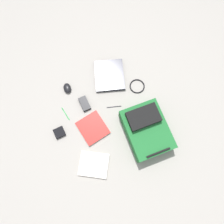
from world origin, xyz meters
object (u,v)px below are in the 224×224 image
at_px(pen_black, 65,114).
at_px(pen_blue, 114,107).
at_px(book_red, 93,128).
at_px(power_brick, 85,104).
at_px(book_blue, 94,165).
at_px(cable_coil, 137,86).
at_px(laptop, 109,75).
at_px(computer_mouse, 67,88).
at_px(backpack, 146,129).
at_px(earbud_pouch, 59,133).

relative_size(pen_black, pen_blue, 1.02).
height_order(book_red, power_brick, power_brick).
relative_size(book_blue, cable_coil, 2.19).
bearing_deg(pen_blue, laptop, -104.74).
bearing_deg(computer_mouse, pen_black, 70.86).
height_order(backpack, book_red, backpack).
height_order(book_red, computer_mouse, computer_mouse).
bearing_deg(power_brick, book_blue, 77.40).
bearing_deg(computer_mouse, book_blue, 93.09).
bearing_deg(backpack, pen_blue, -62.03).
height_order(backpack, pen_blue, backpack).
relative_size(pen_blue, earbud_pouch, 1.54).
height_order(laptop, earbud_pouch, laptop).
height_order(book_blue, power_brick, power_brick).
xyz_separation_m(laptop, pen_blue, (0.08, 0.29, -0.01)).
relative_size(cable_coil, earbud_pouch, 1.62).
distance_m(book_red, book_blue, 0.31).
bearing_deg(cable_coil, power_brick, -2.86).
bearing_deg(backpack, pen_black, -35.21).
height_order(book_blue, computer_mouse, computer_mouse).
bearing_deg(pen_blue, book_blue, 48.76).
distance_m(laptop, computer_mouse, 0.41).
bearing_deg(power_brick, laptop, -151.46).
bearing_deg(laptop, power_brick, 28.54).
height_order(computer_mouse, earbud_pouch, computer_mouse).
relative_size(power_brick, pen_black, 0.97).
xyz_separation_m(book_blue, earbud_pouch, (0.18, -0.37, 0.00)).
xyz_separation_m(book_red, earbud_pouch, (0.28, -0.07, 0.00)).
distance_m(book_blue, pen_blue, 0.53).
height_order(laptop, book_blue, laptop).
bearing_deg(book_red, pen_blue, -156.26).
relative_size(laptop, book_blue, 1.23).
distance_m(laptop, power_brick, 0.35).
bearing_deg(pen_black, pen_blue, 165.85).
bearing_deg(earbud_pouch, laptop, -151.35).
bearing_deg(laptop, book_red, 51.22).
height_order(book_blue, cable_coil, book_blue).
relative_size(book_red, earbud_pouch, 3.19).
xyz_separation_m(backpack, power_brick, (0.40, -0.43, -0.06)).
height_order(book_blue, pen_blue, book_blue).
bearing_deg(earbud_pouch, power_brick, -151.24).
bearing_deg(book_blue, power_brick, -102.60).
bearing_deg(power_brick, computer_mouse, -64.73).
bearing_deg(pen_black, power_brick, -174.39).
bearing_deg(book_red, computer_mouse, -79.44).
height_order(computer_mouse, power_brick, computer_mouse).
xyz_separation_m(book_blue, pen_black, (0.07, -0.51, -0.01)).
bearing_deg(book_red, pen_black, -50.46).
xyz_separation_m(book_blue, pen_blue, (-0.35, -0.40, -0.01)).
bearing_deg(power_brick, pen_black, 5.61).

